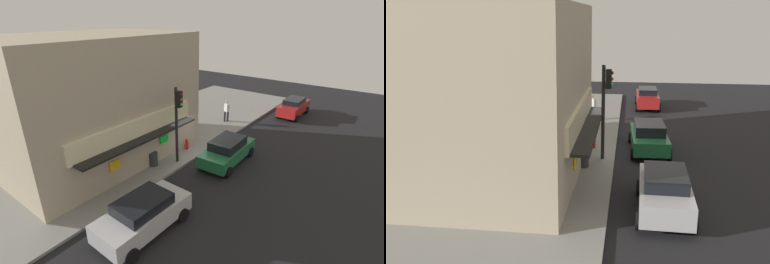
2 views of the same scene
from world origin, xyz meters
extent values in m
plane|color=black|center=(0.00, 0.00, 0.00)|extent=(52.24, 52.24, 0.00)
cube|color=gray|center=(0.00, 5.01, 0.07)|extent=(34.82, 10.01, 0.15)
cube|color=tan|center=(-3.52, 5.31, 3.96)|extent=(11.56, 7.52, 7.63)
cube|color=beige|center=(-3.52, 1.47, 2.94)|extent=(8.79, 0.16, 1.09)
cube|color=black|center=(-3.52, 1.12, 2.40)|extent=(8.32, 0.90, 0.12)
cube|color=yellow|center=(-5.38, 1.49, 1.39)|extent=(0.66, 0.08, 0.55)
cube|color=#19E53F|center=(-1.51, 1.49, 1.54)|extent=(0.73, 0.08, 0.47)
cylinder|color=black|center=(-1.29, 0.62, 2.54)|extent=(0.18, 0.18, 4.79)
cube|color=black|center=(-1.29, 0.37, 4.27)|extent=(0.32, 0.28, 0.95)
sphere|color=maroon|center=(-1.29, 0.22, 4.57)|extent=(0.18, 0.18, 0.18)
sphere|color=brown|center=(-1.29, 0.22, 4.27)|extent=(0.18, 0.18, 0.18)
sphere|color=#1ED83F|center=(-1.29, 0.22, 3.97)|extent=(0.18, 0.18, 0.18)
cylinder|color=red|center=(0.47, 1.23, 0.45)|extent=(0.22, 0.22, 0.61)
sphere|color=red|center=(0.47, 1.23, 0.81)|extent=(0.19, 0.19, 0.19)
cylinder|color=red|center=(0.30, 1.23, 0.48)|extent=(0.12, 0.10, 0.10)
cylinder|color=red|center=(0.64, 1.23, 0.48)|extent=(0.12, 0.10, 0.10)
cylinder|color=#2D2D2D|center=(-2.56, 1.49, 0.57)|extent=(0.58, 0.58, 0.85)
cylinder|color=black|center=(7.05, 1.85, 0.59)|extent=(0.21, 0.21, 0.89)
cylinder|color=black|center=(6.75, 1.96, 0.59)|extent=(0.21, 0.21, 0.89)
cube|color=silver|center=(6.90, 1.91, 1.37)|extent=(0.37, 0.47, 0.68)
sphere|color=tan|center=(6.90, 1.91, 1.85)|extent=(0.22, 0.22, 0.22)
cylinder|color=silver|center=(6.98, 2.12, 1.34)|extent=(0.13, 0.13, 0.61)
cylinder|color=silver|center=(6.82, 1.69, 1.34)|extent=(0.13, 0.13, 0.61)
cylinder|color=#59595B|center=(-6.20, 2.16, 0.36)|extent=(0.50, 0.50, 0.44)
sphere|color=#1E6628|center=(-6.20, 2.16, 0.92)|extent=(0.80, 0.80, 0.80)
cylinder|color=brown|center=(-0.94, 2.26, 0.35)|extent=(0.51, 0.51, 0.41)
sphere|color=#2D7A33|center=(-0.94, 2.26, 0.83)|extent=(0.65, 0.65, 0.65)
cube|color=#AD1E1E|center=(12.30, -2.11, 0.76)|extent=(4.39, 1.73, 0.88)
cube|color=black|center=(12.30, -2.11, 1.41)|extent=(2.37, 1.44, 0.43)
cylinder|color=black|center=(13.83, -1.25, 0.32)|extent=(0.64, 0.23, 0.64)
cylinder|color=black|center=(13.84, -2.94, 0.32)|extent=(0.64, 0.23, 0.64)
cylinder|color=black|center=(10.76, -1.27, 0.32)|extent=(0.64, 0.23, 0.64)
cylinder|color=black|center=(10.78, -2.97, 0.32)|extent=(0.64, 0.23, 0.64)
cube|color=#B7B7BC|center=(-6.79, -2.10, 0.74)|extent=(4.35, 1.98, 0.84)
cube|color=black|center=(-6.79, -2.10, 1.40)|extent=(2.36, 1.63, 0.48)
cylinder|color=black|center=(-5.26, -1.18, 0.32)|extent=(0.64, 0.23, 0.64)
cylinder|color=black|center=(-5.30, -3.07, 0.32)|extent=(0.64, 0.23, 0.64)
cylinder|color=black|center=(-8.28, -1.12, 0.32)|extent=(0.64, 0.23, 0.64)
cylinder|color=black|center=(-8.32, -3.01, 0.32)|extent=(0.64, 0.23, 0.64)
cube|color=#1E6038|center=(0.78, -1.80, 0.69)|extent=(4.50, 2.07, 0.73)
cube|color=black|center=(0.78, -1.80, 1.33)|extent=(2.46, 1.68, 0.55)
cylinder|color=black|center=(2.28, -0.79, 0.32)|extent=(0.65, 0.25, 0.64)
cylinder|color=black|center=(2.36, -2.67, 0.32)|extent=(0.65, 0.25, 0.64)
cylinder|color=black|center=(-0.81, -0.92, 0.32)|extent=(0.65, 0.25, 0.64)
cylinder|color=black|center=(-0.73, -2.80, 0.32)|extent=(0.65, 0.25, 0.64)
camera|label=1|loc=(-13.32, -9.66, 8.79)|focal=26.31mm
camera|label=2|loc=(-21.71, -0.65, 7.20)|focal=39.16mm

